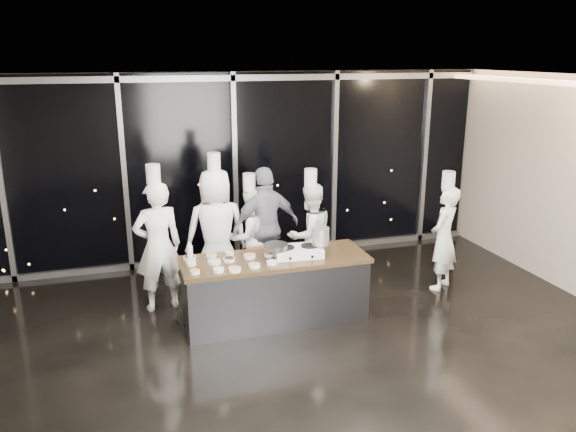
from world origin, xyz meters
The scene contains 15 objects.
ground centered at (0.00, 0.00, 0.00)m, with size 9.00×9.00×0.00m, color black.
room_shell centered at (0.18, 0.00, 2.25)m, with size 9.02×7.02×3.21m.
window_wall centered at (0.00, 3.43, 1.60)m, with size 8.90×0.11×3.20m.
demo_counter centered at (0.00, 0.90, 0.45)m, with size 2.46×0.86×0.90m.
stove centered at (0.31, 0.87, 0.96)m, with size 0.66×0.44×0.14m.
frying_pan centered at (0.00, 0.87, 1.07)m, with size 0.56×0.34×0.05m.
stock_pot centered at (0.61, 0.84, 1.16)m, with size 0.23×0.23×0.23m, color #AEAEB0.
prep_bowls centered at (-0.64, 0.87, 0.93)m, with size 1.17×0.71×0.05m.
squeeze_bottle centered at (-1.08, 1.10, 1.03)m, with size 0.07×0.07×0.27m.
chef_far_left centered at (-1.44, 1.73, 0.94)m, with size 0.74×0.56×2.07m.
chef_left centered at (-0.56, 2.10, 0.96)m, with size 0.94×0.63×2.12m.
chef_center centered at (-0.02, 2.22, 0.78)m, with size 0.87×0.75×1.76m.
guest centered at (0.21, 2.15, 0.93)m, with size 1.16×0.66×1.86m.
chef_right centered at (0.85, 1.93, 0.82)m, with size 0.93×0.81×1.84m.
chef_side centered at (2.74, 1.22, 0.82)m, with size 0.70×0.66×1.83m.
Camera 1 is at (-1.84, -5.79, 3.48)m, focal length 35.00 mm.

